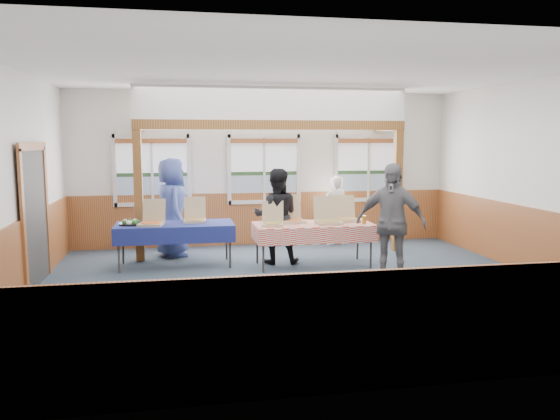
% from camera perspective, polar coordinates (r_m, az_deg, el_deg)
% --- Properties ---
extents(floor, '(8.00, 8.00, 0.00)m').
position_cam_1_polar(floor, '(8.39, 2.04, -8.00)').
color(floor, '#2A3745').
rests_on(floor, ground).
extents(ceiling, '(8.00, 8.00, 0.00)m').
position_cam_1_polar(ceiling, '(8.14, 2.15, 14.26)').
color(ceiling, white).
rests_on(ceiling, wall_back).
extents(wall_back, '(8.00, 0.00, 8.00)m').
position_cam_1_polar(wall_back, '(11.54, -1.70, 4.30)').
color(wall_back, silver).
rests_on(wall_back, floor).
extents(wall_front, '(8.00, 0.00, 8.00)m').
position_cam_1_polar(wall_front, '(4.77, 11.29, -0.34)').
color(wall_front, silver).
rests_on(wall_front, floor).
extents(wall_left, '(0.00, 8.00, 8.00)m').
position_cam_1_polar(wall_left, '(8.22, -26.27, 2.26)').
color(wall_left, silver).
rests_on(wall_left, floor).
extents(wall_right, '(0.00, 8.00, 8.00)m').
position_cam_1_polar(wall_right, '(9.79, 25.63, 3.01)').
color(wall_right, silver).
rests_on(wall_right, floor).
extents(wainscot_back, '(7.98, 0.05, 1.10)m').
position_cam_1_polar(wainscot_back, '(11.62, -1.66, -0.88)').
color(wainscot_back, brown).
rests_on(wainscot_back, floor).
extents(wainscot_front, '(7.98, 0.05, 1.10)m').
position_cam_1_polar(wainscot_front, '(5.04, 10.87, -12.20)').
color(wainscot_front, brown).
rests_on(wainscot_front, floor).
extents(wainscot_left, '(0.05, 6.98, 1.10)m').
position_cam_1_polar(wainscot_left, '(8.36, -25.69, -4.91)').
color(wainscot_left, brown).
rests_on(wainscot_left, floor).
extents(wainscot_right, '(0.05, 6.98, 1.10)m').
position_cam_1_polar(wainscot_right, '(9.90, 25.17, -3.06)').
color(wainscot_right, brown).
rests_on(wainscot_right, floor).
extents(cased_opening, '(0.06, 1.30, 2.10)m').
position_cam_1_polar(cased_opening, '(9.14, -24.32, -0.66)').
color(cased_opening, '#313131').
rests_on(cased_opening, wall_left).
extents(window_left, '(1.56, 0.10, 1.46)m').
position_cam_1_polar(window_left, '(11.37, -13.23, 4.46)').
color(window_left, silver).
rests_on(window_left, wall_back).
extents(window_mid, '(1.56, 0.10, 1.46)m').
position_cam_1_polar(window_mid, '(11.50, -1.67, 4.68)').
color(window_mid, silver).
rests_on(window_mid, wall_back).
extents(window_right, '(1.56, 0.10, 1.46)m').
position_cam_1_polar(window_right, '(12.06, 9.22, 4.72)').
color(window_right, silver).
rests_on(window_right, wall_back).
extents(post_left, '(0.15, 0.15, 2.40)m').
position_cam_1_polar(post_left, '(10.27, -14.57, 1.43)').
color(post_left, brown).
rests_on(post_left, floor).
extents(post_right, '(0.15, 0.15, 2.40)m').
position_cam_1_polar(post_right, '(11.09, 12.16, 1.94)').
color(post_right, brown).
rests_on(post_right, floor).
extents(cross_beam, '(5.15, 0.18, 0.18)m').
position_cam_1_polar(cross_beam, '(10.34, -0.69, 8.87)').
color(cross_beam, brown).
rests_on(cross_beam, post_left).
extents(table_left, '(2.23, 1.60, 0.76)m').
position_cam_1_polar(table_left, '(9.76, -10.92, -1.69)').
color(table_left, '#313131').
rests_on(table_left, floor).
extents(table_right, '(2.20, 1.30, 0.76)m').
position_cam_1_polar(table_right, '(9.61, 3.49, -1.71)').
color(table_right, '#313131').
rests_on(table_right, floor).
extents(pizza_box_a, '(0.48, 0.55, 0.43)m').
position_cam_1_polar(pizza_box_a, '(9.65, -13.27, -1.15)').
color(pizza_box_a, tan).
rests_on(pizza_box_a, table_left).
extents(pizza_box_b, '(0.41, 0.50, 0.42)m').
position_cam_1_polar(pizza_box_b, '(9.91, -8.90, -0.83)').
color(pizza_box_b, tan).
rests_on(pizza_box_b, table_left).
extents(pizza_box_c, '(0.45, 0.51, 0.40)m').
position_cam_1_polar(pizza_box_c, '(9.35, -0.78, -1.24)').
color(pizza_box_c, tan).
rests_on(pizza_box_c, table_right).
extents(pizza_box_d, '(0.44, 0.53, 0.47)m').
position_cam_1_polar(pizza_box_d, '(9.70, 1.21, -0.89)').
color(pizza_box_d, tan).
rests_on(pizza_box_d, table_right).
extents(pizza_box_e, '(0.43, 0.52, 0.46)m').
position_cam_1_polar(pizza_box_e, '(9.58, 5.06, -1.03)').
color(pizza_box_e, tan).
rests_on(pizza_box_e, table_right).
extents(pizza_box_f, '(0.43, 0.52, 0.45)m').
position_cam_1_polar(pizza_box_f, '(9.90, 6.96, -0.78)').
color(pizza_box_f, tan).
rests_on(pizza_box_f, table_right).
extents(veggie_tray, '(0.40, 0.40, 0.09)m').
position_cam_1_polar(veggie_tray, '(9.78, -15.33, -1.31)').
color(veggie_tray, black).
rests_on(veggie_tray, table_left).
extents(drink_glass, '(0.07, 0.07, 0.15)m').
position_cam_1_polar(drink_glass, '(9.60, 8.79, -1.03)').
color(drink_glass, '#A2601B').
rests_on(drink_glass, table_right).
extents(woman_white, '(0.56, 0.40, 1.47)m').
position_cam_1_polar(woman_white, '(11.55, 5.80, -0.05)').
color(woman_white, silver).
rests_on(woman_white, floor).
extents(woman_black, '(0.93, 0.79, 1.71)m').
position_cam_1_polar(woman_black, '(9.80, -0.38, -0.64)').
color(woman_black, black).
rests_on(woman_black, floor).
extents(man_blue, '(0.75, 1.01, 1.88)m').
position_cam_1_polar(man_blue, '(10.57, -11.23, 0.27)').
color(man_blue, '#3D4F99').
rests_on(man_blue, floor).
extents(person_grey, '(1.16, 1.00, 1.87)m').
position_cam_1_polar(person_grey, '(8.71, 11.49, -1.29)').
color(person_grey, slate).
rests_on(person_grey, floor).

